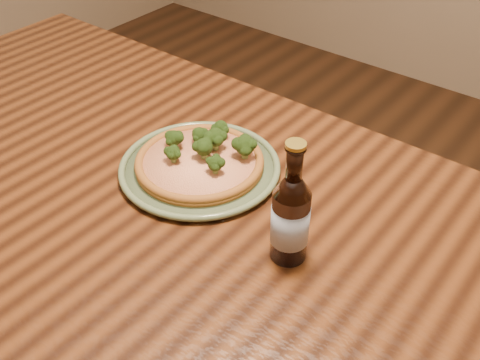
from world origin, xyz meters
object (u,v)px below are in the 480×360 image
Objects in this scene: table at (134,209)px; plate at (200,167)px; pizza at (201,160)px; beer_bottle at (290,217)px.

plate reaches higher than table.
table is at bearing -137.98° from plate.
pizza is (0.11, 0.10, 0.12)m from table.
beer_bottle reaches higher than plate.
beer_bottle is at bearing -17.73° from pizza.
table is 0.19m from pizza.
beer_bottle is (0.27, -0.08, 0.08)m from plate.
beer_bottle is at bearing 1.91° from table.
beer_bottle reaches higher than pizza.
pizza is at bearing 83.85° from plate.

